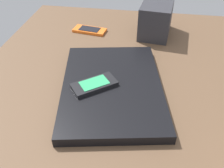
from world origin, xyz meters
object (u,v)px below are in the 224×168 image
Objects in this scene: cell_phone_on_desk at (90,30)px; desk_organizer at (156,19)px; cell_phone_on_laptop at (94,84)px; laptop_closed at (112,87)px.

desk_organizer reaches higher than cell_phone_on_desk.
desk_organizer is at bearing 158.09° from cell_phone_on_laptop.
desk_organizer is at bearing 94.84° from cell_phone_on_desk.
laptop_closed is 4.78cm from cell_phone_on_laptop.
cell_phone_on_laptop reaches higher than laptop_closed.
laptop_closed is 34.32cm from desk_organizer.
cell_phone_on_desk is (-32.57, -8.83, -2.36)cm from cell_phone_on_laptop.
cell_phone_on_desk is (-30.69, -12.88, -0.68)cm from laptop_closed.
desk_organizer reaches higher than laptop_closed.
cell_phone_on_desk is at bearing -78.40° from desk_organizer.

